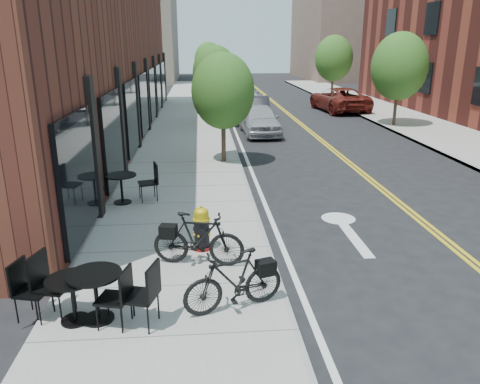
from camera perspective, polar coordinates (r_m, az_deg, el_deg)
name	(u,v)px	position (r m, az deg, el deg)	size (l,w,h in m)	color
ground	(282,287)	(8.69, 5.14, -11.43)	(120.00, 120.00, 0.00)	black
sidewalk_near	(186,157)	(17.96, -6.62, 4.28)	(4.00, 70.00, 0.12)	#9E9B93
building_near	(81,60)	(22.07, -18.85, 15.02)	(5.00, 28.00, 7.00)	#471E17
bg_building_left	(139,34)	(55.85, -12.22, 18.26)	(8.00, 14.00, 10.00)	#726656
bg_building_right	(346,26)	(60.06, 12.75, 19.13)	(10.00, 16.00, 12.00)	brown
tree_near_a	(223,91)	(16.56, -2.08, 12.18)	(2.20, 2.20, 3.81)	#382B1E
tree_near_b	(215,73)	(24.52, -3.03, 14.27)	(2.30, 2.30, 3.98)	#382B1E
tree_near_c	(211,68)	(32.51, -3.51, 14.81)	(2.10, 2.10, 3.67)	#382B1E
tree_near_d	(209,60)	(40.49, -3.82, 15.77)	(2.40, 2.40, 4.11)	#382B1E
tree_far_b	(399,66)	(25.52, 18.86, 14.28)	(2.80, 2.80, 4.62)	#382B1E
tree_far_c	(334,58)	(36.86, 11.36, 15.68)	(2.80, 2.80, 4.62)	#382B1E
fire_hydrant	(202,229)	(9.70, -4.70, -4.48)	(0.54, 0.54, 0.94)	maroon
bicycle_left	(234,281)	(7.55, -0.77, -10.75)	(0.48, 1.69, 1.02)	black
bicycle_right	(198,239)	(8.99, -5.09, -5.74)	(0.50, 1.77, 1.06)	black
bistro_set_a	(96,290)	(7.60, -17.19, -11.31)	(1.97, 1.03, 1.03)	black
bistro_set_b	(72,293)	(7.69, -19.75, -11.57)	(1.81, 0.92, 0.95)	black
bistro_set_c	(121,184)	(12.78, -14.27, 0.89)	(1.93, 0.99, 1.02)	black
parked_car_a	(260,120)	(22.53, 2.40, 8.82)	(1.67, 4.15, 1.42)	#A3A5AC
parked_car_b	(255,110)	(25.94, 1.90, 10.01)	(1.49, 4.26, 1.40)	black
parked_car_c	(243,95)	(32.94, 0.32, 11.69)	(1.97, 4.85, 1.41)	#B0B0B5
parked_car_far	(339,99)	(30.94, 11.97, 11.00)	(2.49, 5.41, 1.50)	maroon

